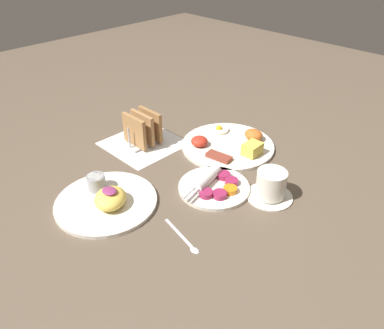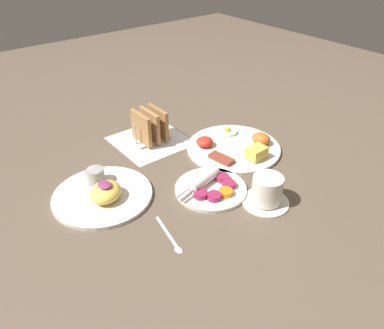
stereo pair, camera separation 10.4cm
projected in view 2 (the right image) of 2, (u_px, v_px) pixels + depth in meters
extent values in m
plane|color=brown|center=(177.00, 172.00, 1.06)|extent=(3.00, 3.00, 0.00)
cube|color=white|center=(151.00, 140.00, 1.21)|extent=(0.22, 0.22, 0.00)
cylinder|color=silver|center=(233.00, 148.00, 1.16)|extent=(0.29, 0.29, 0.01)
cube|color=#E5C64C|center=(256.00, 153.00, 1.09)|extent=(0.05, 0.06, 0.04)
ellipsoid|color=#C66023|center=(261.00, 139.00, 1.17)|extent=(0.06, 0.05, 0.03)
cylinder|color=#F4EACC|center=(227.00, 132.00, 1.23)|extent=(0.06, 0.06, 0.01)
sphere|color=yellow|center=(227.00, 130.00, 1.23)|extent=(0.02, 0.02, 0.02)
ellipsoid|color=red|center=(205.00, 142.00, 1.16)|extent=(0.05, 0.05, 0.03)
cube|color=brown|center=(221.00, 158.00, 1.09)|extent=(0.08, 0.04, 0.01)
cylinder|color=silver|center=(211.00, 189.00, 0.99)|extent=(0.19, 0.19, 0.01)
cylinder|color=#99234C|center=(201.00, 194.00, 0.95)|extent=(0.04, 0.04, 0.01)
cylinder|color=#99234C|center=(214.00, 196.00, 0.94)|extent=(0.04, 0.04, 0.01)
cylinder|color=orange|center=(226.00, 192.00, 0.96)|extent=(0.04, 0.04, 0.01)
cylinder|color=#99234C|center=(229.00, 185.00, 0.98)|extent=(0.04, 0.04, 0.01)
cylinder|color=#99234C|center=(222.00, 178.00, 1.01)|extent=(0.04, 0.04, 0.01)
cylinder|color=white|center=(204.00, 179.00, 0.99)|extent=(0.05, 0.11, 0.03)
cube|color=silver|center=(187.00, 194.00, 0.93)|extent=(0.02, 0.05, 0.00)
cube|color=silver|center=(183.00, 192.00, 0.94)|extent=(0.02, 0.05, 0.00)
cylinder|color=silver|center=(103.00, 195.00, 0.96)|extent=(0.26, 0.26, 0.01)
ellipsoid|color=#EAC651|center=(106.00, 192.00, 0.94)|extent=(0.12, 0.12, 0.04)
ellipsoid|color=#8C3366|center=(104.00, 185.00, 0.92)|extent=(0.04, 0.03, 0.01)
cylinder|color=#99999E|center=(96.00, 176.00, 0.99)|extent=(0.05, 0.05, 0.04)
cylinder|color=white|center=(95.00, 171.00, 0.99)|extent=(0.04, 0.04, 0.01)
cube|color=#B7B7BC|center=(151.00, 139.00, 1.21)|extent=(0.06, 0.12, 0.01)
cube|color=#9F7144|center=(141.00, 128.00, 1.16)|extent=(0.10, 0.01, 0.10)
cube|color=#A57749|center=(150.00, 125.00, 1.18)|extent=(0.10, 0.01, 0.10)
cube|color=#9B6D3F|center=(158.00, 122.00, 1.19)|extent=(0.10, 0.01, 0.10)
cylinder|color=#B7B7BC|center=(135.00, 134.00, 1.16)|extent=(0.01, 0.00, 0.07)
cylinder|color=#B7B7BC|center=(164.00, 124.00, 1.21)|extent=(0.01, 0.01, 0.07)
cylinder|color=silver|center=(265.00, 201.00, 0.95)|extent=(0.12, 0.12, 0.01)
cylinder|color=silver|center=(267.00, 189.00, 0.92)|extent=(0.08, 0.08, 0.07)
cylinder|color=#381E0F|center=(268.00, 179.00, 0.91)|extent=(0.06, 0.06, 0.01)
cube|color=silver|center=(166.00, 231.00, 0.86)|extent=(0.11, 0.03, 0.00)
ellipsoid|color=silver|center=(179.00, 249.00, 0.81)|extent=(0.02, 0.02, 0.01)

